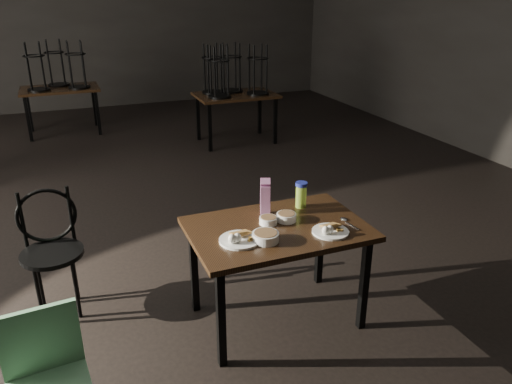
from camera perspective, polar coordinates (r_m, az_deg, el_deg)
name	(u,v)px	position (r m, az deg, el deg)	size (l,w,h in m)	color
main_table	(277,237)	(3.44, 2.47, -5.12)	(1.20, 0.80, 0.75)	black
plate_left	(239,238)	(3.20, -1.92, -5.29)	(0.26, 0.26, 0.09)	white
plate_right	(330,230)	(3.34, 8.50, -4.31)	(0.25, 0.25, 0.08)	white
bowl_near	(268,220)	(3.43, 1.42, -3.24)	(0.12, 0.12, 0.05)	white
bowl_far	(286,217)	(3.48, 3.49, -2.85)	(0.14, 0.14, 0.05)	white
bowl_big	(266,237)	(3.20, 1.10, -5.12)	(0.17, 0.17, 0.06)	white
juice_carton	(265,198)	(3.53, 1.06, -0.66)	(0.09, 0.09, 0.28)	#8F1A6D
water_bottle	(301,194)	(3.67, 5.18, -0.29)	(0.11, 0.11, 0.19)	#9AC339
spoon	(345,220)	(3.54, 10.14, -3.18)	(0.05, 0.21, 0.01)	silver
bentwood_chair	(51,242)	(3.92, -22.43, -5.34)	(0.44, 0.44, 0.93)	black
school_chair	(47,377)	(2.79, -22.76, -18.89)	(0.42, 0.42, 0.83)	#67A073
bg_table_right	(234,91)	(7.69, -2.56, 11.49)	(1.20, 0.80, 1.48)	black
bg_table_far	(59,86)	(8.77, -21.57, 11.20)	(1.20, 0.80, 1.48)	black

